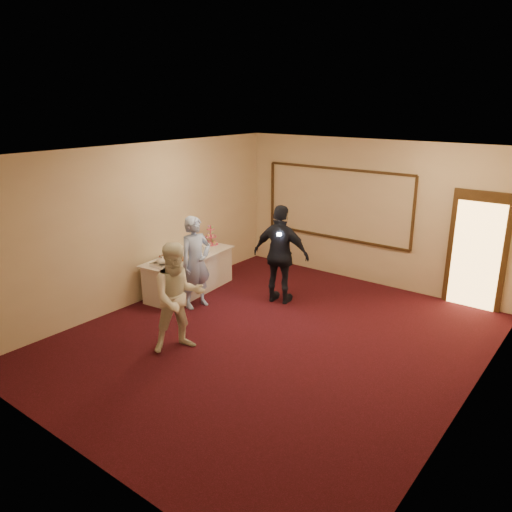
{
  "coord_description": "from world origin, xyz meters",
  "views": [
    {
      "loc": [
        4.26,
        -5.97,
        3.75
      ],
      "look_at": [
        -0.77,
        0.58,
        1.15
      ],
      "focal_mm": 35.0,
      "sensor_mm": 36.0,
      "label": 1
    }
  ],
  "objects_px": {
    "pavlova_tray": "(164,262)",
    "woman": "(178,297)",
    "cupcake_stand": "(211,237)",
    "plate_stack_a": "(191,251)",
    "tart": "(182,259)",
    "buffet_table": "(189,273)",
    "plate_stack_b": "(206,248)",
    "man": "(196,262)",
    "guest": "(281,255)"
  },
  "relations": [
    {
      "from": "cupcake_stand",
      "to": "guest",
      "type": "relative_size",
      "value": 0.24
    },
    {
      "from": "pavlova_tray",
      "to": "plate_stack_b",
      "type": "relative_size",
      "value": 2.52
    },
    {
      "from": "pavlova_tray",
      "to": "woman",
      "type": "height_order",
      "value": "woman"
    },
    {
      "from": "buffet_table",
      "to": "plate_stack_b",
      "type": "distance_m",
      "value": 0.61
    },
    {
      "from": "cupcake_stand",
      "to": "plate_stack_a",
      "type": "distance_m",
      "value": 0.82
    },
    {
      "from": "buffet_table",
      "to": "man",
      "type": "distance_m",
      "value": 0.92
    },
    {
      "from": "plate_stack_a",
      "to": "guest",
      "type": "distance_m",
      "value": 1.87
    },
    {
      "from": "pavlova_tray",
      "to": "cupcake_stand",
      "type": "relative_size",
      "value": 1.09
    },
    {
      "from": "plate_stack_b",
      "to": "guest",
      "type": "xyz_separation_m",
      "value": [
        1.65,
        0.31,
        0.1
      ]
    },
    {
      "from": "plate_stack_a",
      "to": "man",
      "type": "height_order",
      "value": "man"
    },
    {
      "from": "pavlova_tray",
      "to": "plate_stack_a",
      "type": "height_order",
      "value": "pavlova_tray"
    },
    {
      "from": "cupcake_stand",
      "to": "pavlova_tray",
      "type": "bearing_deg",
      "value": -80.39
    },
    {
      "from": "plate_stack_a",
      "to": "pavlova_tray",
      "type": "bearing_deg",
      "value": -83.75
    },
    {
      "from": "plate_stack_a",
      "to": "guest",
      "type": "height_order",
      "value": "guest"
    },
    {
      "from": "pavlova_tray",
      "to": "woman",
      "type": "bearing_deg",
      "value": -36.01
    },
    {
      "from": "pavlova_tray",
      "to": "tart",
      "type": "height_order",
      "value": "pavlova_tray"
    },
    {
      "from": "cupcake_stand",
      "to": "guest",
      "type": "height_order",
      "value": "guest"
    },
    {
      "from": "pavlova_tray",
      "to": "cupcake_stand",
      "type": "xyz_separation_m",
      "value": [
        -0.27,
        1.59,
        0.09
      ]
    },
    {
      "from": "pavlova_tray",
      "to": "guest",
      "type": "relative_size",
      "value": 0.26
    },
    {
      "from": "tart",
      "to": "man",
      "type": "distance_m",
      "value": 0.55
    },
    {
      "from": "buffet_table",
      "to": "pavlova_tray",
      "type": "relative_size",
      "value": 4.36
    },
    {
      "from": "buffet_table",
      "to": "plate_stack_b",
      "type": "bearing_deg",
      "value": 73.56
    },
    {
      "from": "pavlova_tray",
      "to": "plate_stack_a",
      "type": "distance_m",
      "value": 0.8
    },
    {
      "from": "tart",
      "to": "man",
      "type": "height_order",
      "value": "man"
    },
    {
      "from": "buffet_table",
      "to": "woman",
      "type": "bearing_deg",
      "value": -48.71
    },
    {
      "from": "plate_stack_b",
      "to": "woman",
      "type": "distance_m",
      "value": 2.68
    },
    {
      "from": "buffet_table",
      "to": "plate_stack_a",
      "type": "bearing_deg",
      "value": 90.75
    },
    {
      "from": "cupcake_stand",
      "to": "plate_stack_b",
      "type": "xyz_separation_m",
      "value": [
        0.29,
        -0.48,
        -0.08
      ]
    },
    {
      "from": "buffet_table",
      "to": "guest",
      "type": "xyz_separation_m",
      "value": [
        1.76,
        0.69,
        0.56
      ]
    },
    {
      "from": "pavlova_tray",
      "to": "tart",
      "type": "distance_m",
      "value": 0.43
    },
    {
      "from": "tart",
      "to": "woman",
      "type": "height_order",
      "value": "woman"
    },
    {
      "from": "pavlova_tray",
      "to": "woman",
      "type": "distance_m",
      "value": 1.89
    },
    {
      "from": "man",
      "to": "woman",
      "type": "distance_m",
      "value": 1.69
    },
    {
      "from": "man",
      "to": "plate_stack_b",
      "type": "bearing_deg",
      "value": 44.36
    },
    {
      "from": "buffet_table",
      "to": "guest",
      "type": "bearing_deg",
      "value": 21.37
    },
    {
      "from": "buffet_table",
      "to": "man",
      "type": "relative_size",
      "value": 1.25
    },
    {
      "from": "cupcake_stand",
      "to": "man",
      "type": "relative_size",
      "value": 0.26
    },
    {
      "from": "buffet_table",
      "to": "guest",
      "type": "relative_size",
      "value": 1.14
    },
    {
      "from": "pavlova_tray",
      "to": "tart",
      "type": "xyz_separation_m",
      "value": [
        0.03,
        0.42,
        -0.05
      ]
    },
    {
      "from": "plate_stack_b",
      "to": "tart",
      "type": "bearing_deg",
      "value": -89.24
    },
    {
      "from": "plate_stack_b",
      "to": "guest",
      "type": "bearing_deg",
      "value": 10.64
    },
    {
      "from": "plate_stack_a",
      "to": "guest",
      "type": "relative_size",
      "value": 0.09
    },
    {
      "from": "buffet_table",
      "to": "plate_stack_a",
      "type": "distance_m",
      "value": 0.46
    },
    {
      "from": "plate_stack_a",
      "to": "woman",
      "type": "distance_m",
      "value": 2.5
    },
    {
      "from": "buffet_table",
      "to": "plate_stack_a",
      "type": "relative_size",
      "value": 12.05
    },
    {
      "from": "tart",
      "to": "plate_stack_a",
      "type": "bearing_deg",
      "value": 108.08
    },
    {
      "from": "cupcake_stand",
      "to": "woman",
      "type": "relative_size",
      "value": 0.26
    },
    {
      "from": "buffet_table",
      "to": "man",
      "type": "height_order",
      "value": "man"
    },
    {
      "from": "tart",
      "to": "woman",
      "type": "xyz_separation_m",
      "value": [
        1.49,
        -1.53,
        0.07
      ]
    },
    {
      "from": "plate_stack_a",
      "to": "tart",
      "type": "distance_m",
      "value": 0.4
    }
  ]
}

